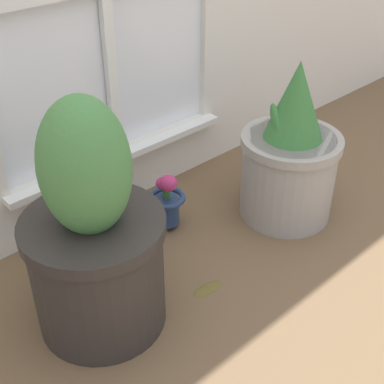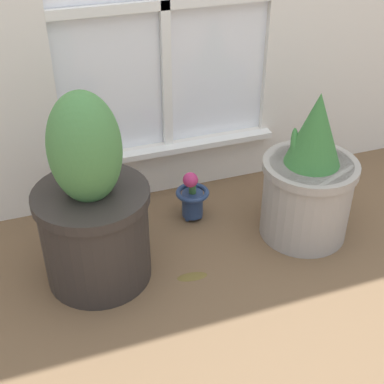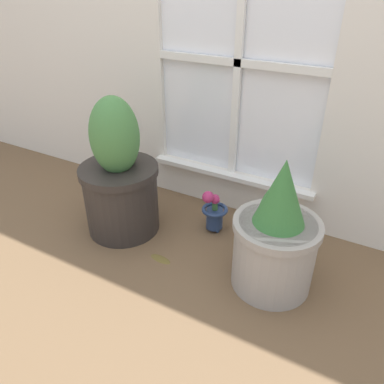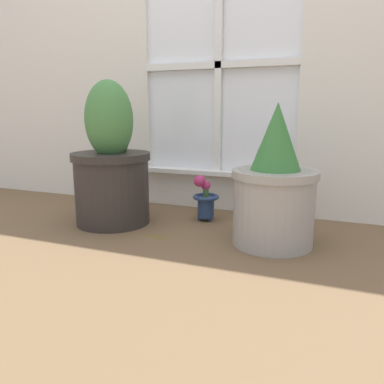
# 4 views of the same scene
# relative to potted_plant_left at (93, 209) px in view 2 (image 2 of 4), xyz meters

# --- Properties ---
(ground_plane) EXTENTS (10.00, 10.00, 0.00)m
(ground_plane) POSITION_rel_potted_plant_left_xyz_m (0.40, -0.21, -0.28)
(ground_plane) COLOR brown
(potted_plant_left) EXTENTS (0.38, 0.38, 0.70)m
(potted_plant_left) POSITION_rel_potted_plant_left_xyz_m (0.00, 0.00, 0.00)
(potted_plant_left) COLOR #2D2826
(potted_plant_left) RESTS_ON ground_plane
(potted_plant_right) EXTENTS (0.35, 0.35, 0.59)m
(potted_plant_right) POSITION_rel_potted_plant_left_xyz_m (0.80, -0.02, -0.05)
(potted_plant_right) COLOR #9E9993
(potted_plant_right) RESTS_ON ground_plane
(flower_vase) EXTENTS (0.13, 0.13, 0.24)m
(flower_vase) POSITION_rel_potted_plant_left_xyz_m (0.42, 0.20, -0.17)
(flower_vase) COLOR navy
(flower_vase) RESTS_ON ground_plane
(fallen_leaf) EXTENTS (0.11, 0.05, 0.01)m
(fallen_leaf) POSITION_rel_potted_plant_left_xyz_m (0.30, -0.12, -0.28)
(fallen_leaf) COLOR brown
(fallen_leaf) RESTS_ON ground_plane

